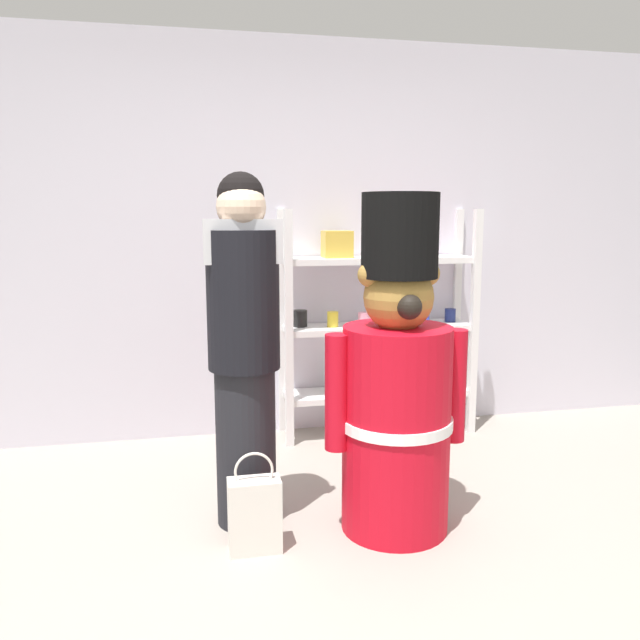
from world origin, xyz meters
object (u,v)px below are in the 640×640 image
Objects in this scene: teddy_bear_guard at (397,390)px; shopping_bag at (255,514)px; person_shopper at (244,345)px; merchandise_shelf at (376,319)px.

shopping_bag is (-0.68, -0.08, -0.50)m from teddy_bear_guard.
merchandise_shelf is at bearing 48.77° from person_shopper.
merchandise_shelf is 1.50m from person_shopper.
teddy_bear_guard is (-0.31, -1.34, -0.11)m from merchandise_shelf.
merchandise_shelf is at bearing 55.31° from shopping_bag.
person_shopper is at bearing -131.23° from merchandise_shelf.
merchandise_shelf reaches higher than shopping_bag.
merchandise_shelf is at bearing 77.13° from teddy_bear_guard.
person_shopper is 0.76m from shopping_bag.
teddy_bear_guard reaches higher than shopping_bag.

